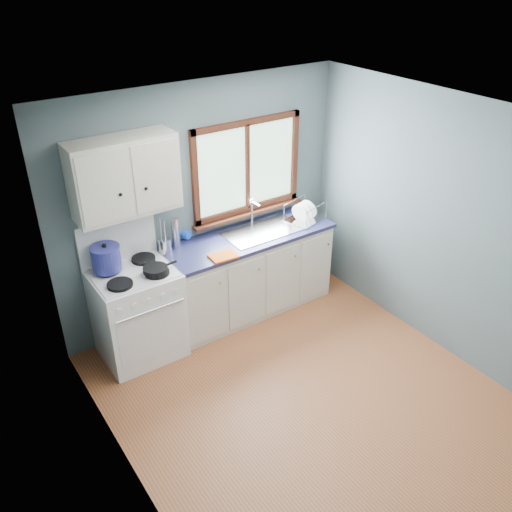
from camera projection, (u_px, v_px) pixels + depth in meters
floor at (308, 400)px, 4.89m from camera, size 3.20×3.60×0.02m
ceiling at (325, 125)px, 3.63m from camera, size 3.20×3.60×0.02m
wall_back at (202, 204)px, 5.56m from camera, size 3.20×0.02×2.50m
wall_left at (122, 359)px, 3.47m from camera, size 0.02×3.60×2.50m
wall_right at (448, 230)px, 5.05m from camera, size 0.02×3.60×2.50m
gas_range at (137, 311)px, 5.23m from camera, size 0.76×0.69×1.36m
base_cabinets at (249, 277)px, 5.92m from camera, size 1.85×0.60×0.88m
countertop at (248, 237)px, 5.68m from camera, size 1.89×0.64×0.04m
sink at (262, 236)px, 5.79m from camera, size 0.84×0.46×0.44m
window at (247, 174)px, 5.68m from camera, size 1.36×0.10×1.03m
upper_cabinets at (124, 177)px, 4.73m from camera, size 0.95×0.35×0.70m
skillet at (156, 269)px, 4.95m from camera, size 0.35×0.25×0.05m
stockpot at (106, 258)px, 4.94m from camera, size 0.34×0.34×0.27m
utensil_crock at (165, 245)px, 5.31m from camera, size 0.13×0.13×0.38m
thermos at (175, 233)px, 5.37m from camera, size 0.09×0.09×0.32m
soap_bottle at (188, 228)px, 5.50m from camera, size 0.13×0.13×0.27m
dish_towel at (223, 256)px, 5.27m from camera, size 0.27×0.21×0.02m
dish_rack at (305, 215)px, 5.96m from camera, size 0.48×0.41×0.21m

